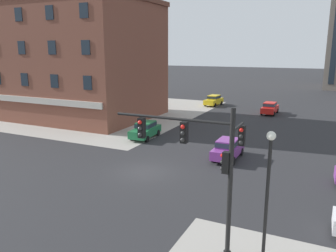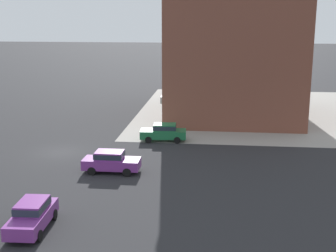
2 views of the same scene
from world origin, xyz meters
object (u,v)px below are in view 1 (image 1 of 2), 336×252
car_main_southbound_near (270,108)px  car_main_southbound_far (228,148)px  traffic_signal_main (209,162)px  car_main_northbound_near (145,129)px  street_lamp_corner_near (268,186)px

car_main_southbound_near → car_main_southbound_far: size_ratio=1.01×
traffic_signal_main → car_main_northbound_near: (-12.33, 16.50, -3.39)m
traffic_signal_main → car_main_southbound_near: bearing=94.7°
street_lamp_corner_near → car_main_northbound_near: street_lamp_corner_near is taller
street_lamp_corner_near → car_main_northbound_near: size_ratio=1.30×
street_lamp_corner_near → car_main_southbound_far: 14.74m
traffic_signal_main → car_main_northbound_near: size_ratio=1.49×
traffic_signal_main → car_main_southbound_far: traffic_signal_main is taller
traffic_signal_main → street_lamp_corner_near: bearing=0.4°
car_main_southbound_near → car_main_southbound_far: bearing=-89.8°
traffic_signal_main → car_main_southbound_near: traffic_signal_main is taller
car_main_southbound_near → car_main_southbound_far: same height
car_main_northbound_near → car_main_southbound_near: bearing=63.9°
car_main_southbound_far → car_main_northbound_near: bearing=162.5°
car_main_southbound_near → car_main_southbound_far: (0.10, -22.16, 0.00)m
car_main_southbound_far → traffic_signal_main: bearing=-78.2°
street_lamp_corner_near → car_main_southbound_far: bearing=111.4°
traffic_signal_main → car_main_southbound_far: 14.21m
traffic_signal_main → car_main_southbound_far: bearing=101.8°
street_lamp_corner_near → car_main_southbound_near: 36.16m
traffic_signal_main → street_lamp_corner_near: (2.44, 0.02, -0.67)m
traffic_signal_main → street_lamp_corner_near: traffic_signal_main is taller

